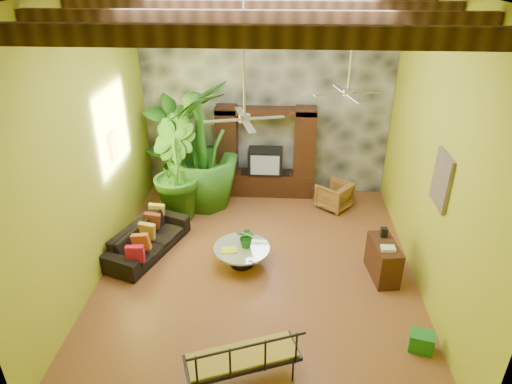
# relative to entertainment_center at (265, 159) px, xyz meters

# --- Properties ---
(ground) EXTENTS (7.00, 7.00, 0.00)m
(ground) POSITION_rel_entertainment_center_xyz_m (0.00, -3.14, -0.97)
(ground) COLOR brown
(ground) RESTS_ON ground
(back_wall) EXTENTS (6.00, 0.02, 5.00)m
(back_wall) POSITION_rel_entertainment_center_xyz_m (0.00, 0.36, 1.53)
(back_wall) COLOR gold
(back_wall) RESTS_ON ground
(left_wall) EXTENTS (0.02, 7.00, 5.00)m
(left_wall) POSITION_rel_entertainment_center_xyz_m (-3.00, -3.14, 1.53)
(left_wall) COLOR gold
(left_wall) RESTS_ON ground
(right_wall) EXTENTS (0.02, 7.00, 5.00)m
(right_wall) POSITION_rel_entertainment_center_xyz_m (3.00, -3.14, 1.53)
(right_wall) COLOR gold
(right_wall) RESTS_ON ground
(stone_accent_wall) EXTENTS (5.98, 0.10, 4.98)m
(stone_accent_wall) POSITION_rel_entertainment_center_xyz_m (0.00, 0.30, 1.53)
(stone_accent_wall) COLOR #313338
(stone_accent_wall) RESTS_ON ground
(ceiling_beams) EXTENTS (5.95, 5.36, 0.22)m
(ceiling_beams) POSITION_rel_entertainment_center_xyz_m (0.00, -3.14, 3.81)
(ceiling_beams) COLOR #372111
(ceiling_beams) RESTS_ON ceiling
(entertainment_center) EXTENTS (2.40, 0.55, 2.30)m
(entertainment_center) POSITION_rel_entertainment_center_xyz_m (0.00, 0.00, 0.00)
(entertainment_center) COLOR black
(entertainment_center) RESTS_ON ground
(ceiling_fan_front) EXTENTS (1.28, 1.28, 1.86)m
(ceiling_fan_front) POSITION_rel_entertainment_center_xyz_m (-0.20, -3.54, 2.44)
(ceiling_fan_front) COLOR #A3A3A7
(ceiling_fan_front) RESTS_ON ceiling
(ceiling_fan_back) EXTENTS (1.28, 1.28, 1.86)m
(ceiling_fan_back) POSITION_rel_entertainment_center_xyz_m (1.60, -1.94, 2.44)
(ceiling_fan_back) COLOR #A3A3A7
(ceiling_fan_back) RESTS_ON ceiling
(wall_art_mask) EXTENTS (0.06, 0.32, 0.55)m
(wall_art_mask) POSITION_rel_entertainment_center_xyz_m (-2.96, -2.14, 1.13)
(wall_art_mask) COLOR gold
(wall_art_mask) RESTS_ON left_wall
(wall_art_painting) EXTENTS (0.06, 0.70, 0.90)m
(wall_art_painting) POSITION_rel_entertainment_center_xyz_m (2.96, -3.74, 1.33)
(wall_art_painting) COLOR navy
(wall_art_painting) RESTS_ON right_wall
(sofa) EXTENTS (1.45, 2.19, 0.60)m
(sofa) POSITION_rel_entertainment_center_xyz_m (-2.30, -2.74, -0.67)
(sofa) COLOR black
(sofa) RESTS_ON ground
(wicker_armchair) EXTENTS (1.00, 0.99, 0.65)m
(wicker_armchair) POSITION_rel_entertainment_center_xyz_m (1.70, -0.62, -0.64)
(wicker_armchair) COLOR olive
(wicker_armchair) RESTS_ON ground
(tall_plant_a) EXTENTS (1.64, 1.53, 2.57)m
(tall_plant_a) POSITION_rel_entertainment_center_xyz_m (-2.24, -0.08, 0.32)
(tall_plant_a) COLOR #226019
(tall_plant_a) RESTS_ON ground
(tall_plant_b) EXTENTS (1.59, 1.65, 2.34)m
(tall_plant_b) POSITION_rel_entertainment_center_xyz_m (-2.03, -1.20, 0.21)
(tall_plant_b) COLOR #29661A
(tall_plant_b) RESTS_ON ground
(tall_plant_c) EXTENTS (2.17, 2.17, 3.03)m
(tall_plant_c) POSITION_rel_entertainment_center_xyz_m (-1.46, -0.62, 0.55)
(tall_plant_c) COLOR #29651A
(tall_plant_c) RESTS_ON ground
(coffee_table) EXTENTS (1.11, 1.11, 0.40)m
(coffee_table) POSITION_rel_entertainment_center_xyz_m (-0.33, -3.06, -0.71)
(coffee_table) COLOR black
(coffee_table) RESTS_ON ground
(centerpiece_plant) EXTENTS (0.45, 0.42, 0.43)m
(centerpiece_plant) POSITION_rel_entertainment_center_xyz_m (-0.23, -3.01, -0.35)
(centerpiece_plant) COLOR #1B681E
(centerpiece_plant) RESTS_ON coffee_table
(yellow_tray) EXTENTS (0.33, 0.26, 0.03)m
(yellow_tray) POSITION_rel_entertainment_center_xyz_m (-0.56, -3.20, -0.55)
(yellow_tray) COLOR yellow
(yellow_tray) RESTS_ON coffee_table
(iron_bench) EXTENTS (1.71, 1.13, 0.57)m
(iron_bench) POSITION_rel_entertainment_center_xyz_m (-0.07, -5.92, -0.43)
(iron_bench) COLOR black
(iron_bench) RESTS_ON ground
(side_console) EXTENTS (0.54, 0.97, 0.74)m
(side_console) POSITION_rel_entertainment_center_xyz_m (2.37, -3.27, -0.60)
(side_console) COLOR #341D10
(side_console) RESTS_ON ground
(green_bin) EXTENTS (0.42, 0.36, 0.32)m
(green_bin) POSITION_rel_entertainment_center_xyz_m (2.65, -5.09, -0.81)
(green_bin) COLOR #1F7424
(green_bin) RESTS_ON ground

